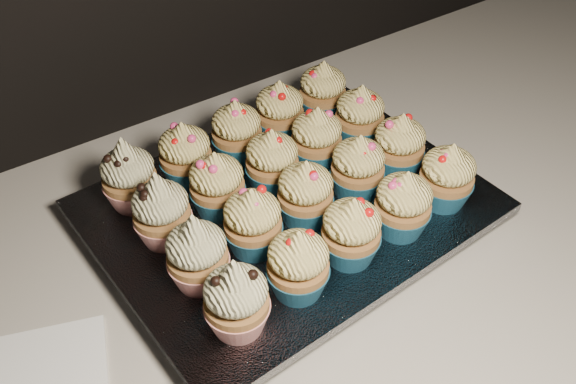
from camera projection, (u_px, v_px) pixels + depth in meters
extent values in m
cube|color=beige|center=(265.00, 257.00, 0.75)|extent=(2.44, 0.64, 0.04)
cube|color=black|center=(288.00, 216.00, 0.76)|extent=(0.41, 0.33, 0.02)
cube|color=silver|center=(288.00, 206.00, 0.75)|extent=(0.45, 0.36, 0.01)
cone|color=red|center=(238.00, 316.00, 0.61)|extent=(0.06, 0.06, 0.03)
ellipsoid|color=beige|center=(236.00, 290.00, 0.58)|extent=(0.06, 0.06, 0.04)
cone|color=beige|center=(234.00, 270.00, 0.56)|extent=(0.03, 0.03, 0.03)
cone|color=#1A597A|center=(298.00, 280.00, 0.64)|extent=(0.06, 0.06, 0.03)
ellipsoid|color=#FCE27F|center=(298.00, 254.00, 0.61)|extent=(0.06, 0.06, 0.04)
cone|color=#FCE27F|center=(299.00, 238.00, 0.60)|extent=(0.03, 0.03, 0.02)
cone|color=#1A597A|center=(350.00, 247.00, 0.67)|extent=(0.06, 0.06, 0.03)
ellipsoid|color=#FCE27F|center=(352.00, 221.00, 0.65)|extent=(0.06, 0.06, 0.04)
cone|color=#FCE27F|center=(354.00, 205.00, 0.63)|extent=(0.03, 0.03, 0.02)
cone|color=#1A597A|center=(400.00, 220.00, 0.70)|extent=(0.06, 0.06, 0.03)
ellipsoid|color=#FCE27F|center=(405.00, 194.00, 0.68)|extent=(0.06, 0.06, 0.04)
cone|color=#FCE27F|center=(407.00, 178.00, 0.66)|extent=(0.03, 0.03, 0.02)
cone|color=#1A597A|center=(444.00, 191.00, 0.74)|extent=(0.06, 0.06, 0.03)
ellipsoid|color=#FCE27F|center=(449.00, 166.00, 0.71)|extent=(0.06, 0.06, 0.04)
cone|color=#FCE27F|center=(453.00, 150.00, 0.70)|extent=(0.03, 0.03, 0.02)
cone|color=red|center=(200.00, 270.00, 0.65)|extent=(0.06, 0.06, 0.03)
ellipsoid|color=beige|center=(196.00, 245.00, 0.62)|extent=(0.06, 0.06, 0.04)
cone|color=beige|center=(193.00, 225.00, 0.60)|extent=(0.03, 0.03, 0.03)
cone|color=#1A597A|center=(253.00, 237.00, 0.68)|extent=(0.06, 0.06, 0.03)
ellipsoid|color=#FCE27F|center=(252.00, 212.00, 0.66)|extent=(0.06, 0.06, 0.04)
cone|color=#FCE27F|center=(251.00, 195.00, 0.64)|extent=(0.03, 0.03, 0.02)
cone|color=#1A597A|center=(305.00, 209.00, 0.72)|extent=(0.06, 0.06, 0.03)
ellipsoid|color=#FCE27F|center=(306.00, 183.00, 0.69)|extent=(0.06, 0.06, 0.04)
cone|color=#FCE27F|center=(306.00, 167.00, 0.67)|extent=(0.03, 0.03, 0.02)
cone|color=#1A597A|center=(356.00, 182.00, 0.75)|extent=(0.06, 0.06, 0.03)
ellipsoid|color=#FCE27F|center=(359.00, 157.00, 0.72)|extent=(0.06, 0.06, 0.04)
cone|color=#FCE27F|center=(360.00, 141.00, 0.71)|extent=(0.03, 0.03, 0.02)
cone|color=#1A597A|center=(397.00, 161.00, 0.78)|extent=(0.06, 0.06, 0.03)
ellipsoid|color=#FCE27F|center=(400.00, 136.00, 0.75)|extent=(0.06, 0.06, 0.04)
cone|color=#FCE27F|center=(403.00, 120.00, 0.74)|extent=(0.03, 0.03, 0.02)
cone|color=red|center=(165.00, 228.00, 0.69)|extent=(0.06, 0.06, 0.03)
ellipsoid|color=beige|center=(160.00, 202.00, 0.67)|extent=(0.06, 0.06, 0.04)
cone|color=beige|center=(156.00, 182.00, 0.65)|extent=(0.03, 0.03, 0.03)
cone|color=#1A597A|center=(219.00, 200.00, 0.73)|extent=(0.06, 0.06, 0.03)
ellipsoid|color=#FCE27F|center=(216.00, 175.00, 0.70)|extent=(0.06, 0.06, 0.04)
cone|color=#FCE27F|center=(214.00, 158.00, 0.68)|extent=(0.03, 0.03, 0.02)
cone|color=#1A597A|center=(272.00, 177.00, 0.76)|extent=(0.06, 0.06, 0.03)
ellipsoid|color=#FCE27F|center=(272.00, 151.00, 0.73)|extent=(0.06, 0.06, 0.04)
cone|color=#FCE27F|center=(272.00, 135.00, 0.71)|extent=(0.03, 0.03, 0.02)
cone|color=#1A597A|center=(316.00, 154.00, 0.79)|extent=(0.06, 0.06, 0.03)
ellipsoid|color=#FCE27F|center=(317.00, 129.00, 0.76)|extent=(0.06, 0.06, 0.04)
cone|color=#FCE27F|center=(317.00, 113.00, 0.75)|extent=(0.03, 0.03, 0.02)
cone|color=#1A597A|center=(358.00, 131.00, 0.82)|extent=(0.06, 0.06, 0.03)
ellipsoid|color=#FCE27F|center=(361.00, 106.00, 0.80)|extent=(0.06, 0.06, 0.04)
cone|color=#FCE27F|center=(362.00, 91.00, 0.78)|extent=(0.03, 0.03, 0.02)
cone|color=red|center=(133.00, 192.00, 0.74)|extent=(0.06, 0.06, 0.03)
ellipsoid|color=beige|center=(127.00, 167.00, 0.71)|extent=(0.06, 0.06, 0.04)
cone|color=beige|center=(123.00, 147.00, 0.69)|extent=(0.03, 0.03, 0.03)
cone|color=#1A597A|center=(188.00, 169.00, 0.76)|extent=(0.06, 0.06, 0.03)
ellipsoid|color=#FCE27F|center=(184.00, 144.00, 0.74)|extent=(0.06, 0.06, 0.04)
cone|color=#FCE27F|center=(182.00, 128.00, 0.72)|extent=(0.03, 0.03, 0.02)
cone|color=#1A597A|center=(238.00, 147.00, 0.80)|extent=(0.06, 0.06, 0.03)
ellipsoid|color=#FCE27F|center=(236.00, 122.00, 0.77)|extent=(0.06, 0.06, 0.04)
cone|color=#FCE27F|center=(235.00, 106.00, 0.76)|extent=(0.03, 0.03, 0.02)
cone|color=#1A597A|center=(280.00, 126.00, 0.83)|extent=(0.06, 0.06, 0.03)
ellipsoid|color=#FCE27F|center=(279.00, 102.00, 0.80)|extent=(0.06, 0.06, 0.04)
cone|color=#FCE27F|center=(279.00, 86.00, 0.79)|extent=(0.03, 0.03, 0.02)
cone|color=#1A597A|center=(322.00, 106.00, 0.86)|extent=(0.06, 0.06, 0.03)
ellipsoid|color=#FCE27F|center=(323.00, 82.00, 0.84)|extent=(0.06, 0.06, 0.04)
cone|color=#FCE27F|center=(324.00, 67.00, 0.82)|extent=(0.03, 0.03, 0.02)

